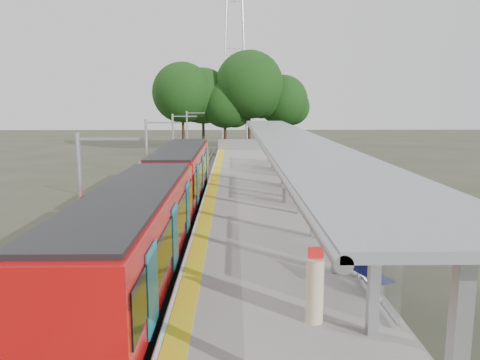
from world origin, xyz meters
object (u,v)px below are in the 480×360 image
Objects in this scene: info_pillar_near at (315,290)px; litter_bin at (286,195)px; bench_near at (367,270)px; bench_mid at (294,179)px; info_pillar_far at (285,188)px; bench_far at (281,163)px; train at (165,195)px.

info_pillar_near is 2.30× the size of litter_bin.
bench_near is 16.31m from bench_mid.
info_pillar_far is at bearing 89.75° from litter_bin.
info_pillar_near is at bearing -152.82° from bench_near.
bench_mid is 1.94× the size of litter_bin.
litter_bin is (-0.92, -11.98, -0.18)m from bench_far.
bench_far reaches higher than bench_near.
bench_near is (7.10, -8.89, -0.47)m from train.
info_pillar_near is (-1.86, -18.29, 0.27)m from bench_mid.
train is 11.39m from bench_near.
info_pillar_near is at bearing -114.30° from bench_far.
train is 6.92m from info_pillar_far.
bench_near is 0.98× the size of bench_far.
bench_mid is 0.94× the size of info_pillar_far.
info_pillar_near is 13.84m from litter_bin.
bench_mid is at bearing -109.63° from bench_far.
litter_bin is at bearing 89.48° from info_pillar_near.
info_pillar_far is at bearing -114.89° from bench_far.
train is 16.00× the size of info_pillar_far.
bench_mid is (0.00, 16.31, -0.02)m from bench_near.
info_pillar_far reaches higher than bench_mid.
bench_far is 12.01m from litter_bin.
bench_near reaches higher than bench_mid.
info_pillar_far is at bearing 28.25° from train.
bench_far is at bearing 70.46° from bench_near.
bench_mid is 18.39m from info_pillar_near.
train is 10.29m from bench_mid.
litter_bin is at bearing -114.77° from bench_far.
train is at bearing -154.26° from litter_bin.
litter_bin is at bearing -80.49° from info_pillar_far.
bench_mid is 0.84× the size of info_pillar_near.
bench_far is at bearing 64.83° from train.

